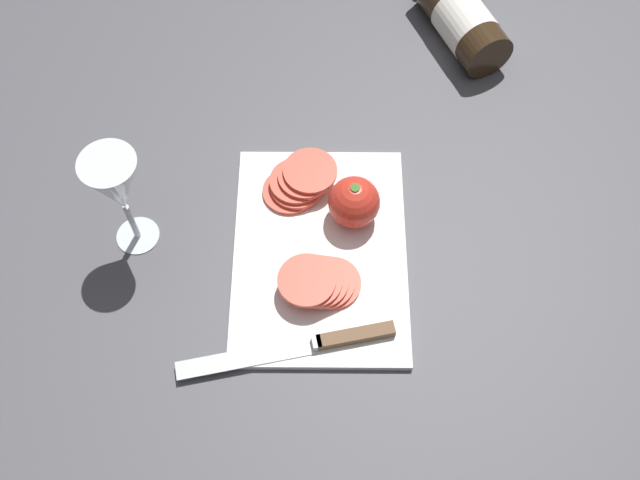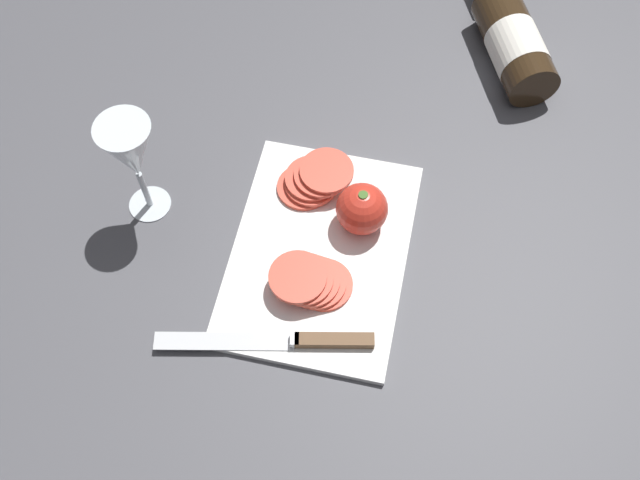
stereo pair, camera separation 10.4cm
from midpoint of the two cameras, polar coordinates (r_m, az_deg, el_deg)
ground_plane at (r=1.07m, az=0.89°, el=-1.04°), size 3.00×3.00×0.00m
cutting_board at (r=1.07m, az=2.77°, el=-1.17°), size 0.34×0.25×0.01m
wine_bottle at (r=1.31m, az=16.70°, el=14.25°), size 0.32×0.19×0.08m
wine_glass at (r=1.02m, az=-11.41°, el=6.15°), size 0.08×0.08×0.19m
whole_tomato at (r=1.06m, az=6.01°, el=2.12°), size 0.07×0.07×0.08m
knife at (r=1.00m, az=1.81°, el=-7.95°), size 0.08×0.29×0.01m
tomato_slice_stack_near at (r=1.02m, az=2.21°, el=-3.41°), size 0.09×0.11×0.03m
tomato_slice_stack_far at (r=1.10m, az=2.30°, el=4.43°), size 0.10×0.11×0.03m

